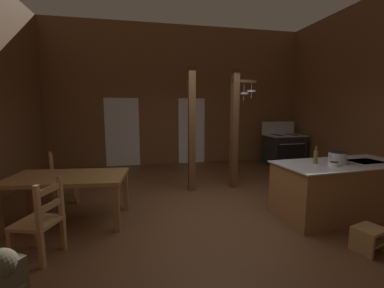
# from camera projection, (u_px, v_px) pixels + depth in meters

# --- Properties ---
(ground_plane) EXTENTS (8.57, 8.86, 0.10)m
(ground_plane) POSITION_uv_depth(u_px,v_px,m) (217.00, 217.00, 4.22)
(ground_plane) COLOR brown
(wall_back) EXTENTS (8.57, 0.14, 4.23)m
(wall_back) POSITION_uv_depth(u_px,v_px,m) (179.00, 96.00, 7.89)
(wall_back) COLOR brown
(wall_back) RESTS_ON ground_plane
(glazed_door_back_left) EXTENTS (1.00, 0.01, 2.05)m
(glazed_door_back_left) POSITION_uv_depth(u_px,v_px,m) (122.00, 132.00, 7.62)
(glazed_door_back_left) COLOR white
(glazed_door_back_left) RESTS_ON ground_plane
(glazed_panel_back_right) EXTENTS (0.84, 0.01, 2.05)m
(glazed_panel_back_right) POSITION_uv_depth(u_px,v_px,m) (192.00, 131.00, 8.05)
(glazed_panel_back_right) COLOR white
(glazed_panel_back_right) RESTS_ON ground_plane
(kitchen_island) EXTENTS (2.22, 1.11, 0.88)m
(kitchen_island) POSITION_uv_depth(u_px,v_px,m) (340.00, 189.00, 4.16)
(kitchen_island) COLOR olive
(kitchen_island) RESTS_ON ground_plane
(stove_range) EXTENTS (1.17, 0.86, 1.32)m
(stove_range) POSITION_uv_depth(u_px,v_px,m) (284.00, 149.00, 7.86)
(stove_range) COLOR #242424
(stove_range) RESTS_ON ground_plane
(support_post_with_pot_rack) EXTENTS (0.58, 0.25, 2.58)m
(support_post_with_pot_rack) POSITION_uv_depth(u_px,v_px,m) (236.00, 125.00, 5.50)
(support_post_with_pot_rack) COLOR brown
(support_post_with_pot_rack) RESTS_ON ground_plane
(support_post_center) EXTENTS (0.14, 0.14, 2.58)m
(support_post_center) POSITION_uv_depth(u_px,v_px,m) (192.00, 131.00, 5.27)
(support_post_center) COLOR brown
(support_post_center) RESTS_ON ground_plane
(step_stool) EXTENTS (0.42, 0.37, 0.30)m
(step_stool) POSITION_uv_depth(u_px,v_px,m) (369.00, 237.00, 3.13)
(step_stool) COLOR #9E7044
(step_stool) RESTS_ON ground_plane
(dining_table) EXTENTS (1.79, 1.08, 0.74)m
(dining_table) POSITION_uv_depth(u_px,v_px,m) (68.00, 181.00, 3.86)
(dining_table) COLOR olive
(dining_table) RESTS_ON ground_plane
(ladderback_chair_near_window) EXTENTS (0.56, 0.56, 0.95)m
(ladderback_chair_near_window) POSITION_uv_depth(u_px,v_px,m) (61.00, 179.00, 4.69)
(ladderback_chair_near_window) COLOR #9E7044
(ladderback_chair_near_window) RESTS_ON ground_plane
(ladderback_chair_by_post) EXTENTS (0.56, 0.56, 0.95)m
(ladderback_chair_by_post) POSITION_uv_depth(u_px,v_px,m) (41.00, 221.00, 2.95)
(ladderback_chair_by_post) COLOR #9E7044
(ladderback_chair_by_post) RESTS_ON ground_plane
(backpack) EXTENTS (0.38, 0.39, 0.60)m
(backpack) POSITION_uv_depth(u_px,v_px,m) (2.00, 281.00, 2.14)
(backpack) COLOR #4C4233
(backpack) RESTS_ON ground_plane
(stockpot_on_counter) EXTENTS (0.35, 0.28, 0.19)m
(stockpot_on_counter) POSITION_uv_depth(u_px,v_px,m) (338.00, 157.00, 4.05)
(stockpot_on_counter) COLOR #B7BABF
(stockpot_on_counter) RESTS_ON kitchen_island
(mixing_bowl_on_counter) EXTENTS (0.16, 0.16, 0.06)m
(mixing_bowl_on_counter) POSITION_uv_depth(u_px,v_px,m) (334.00, 164.00, 3.86)
(mixing_bowl_on_counter) COLOR silver
(mixing_bowl_on_counter) RESTS_ON kitchen_island
(bottle_tall_on_counter) EXTENTS (0.07, 0.07, 0.28)m
(bottle_tall_on_counter) POSITION_uv_depth(u_px,v_px,m) (316.00, 157.00, 4.03)
(bottle_tall_on_counter) COLOR brown
(bottle_tall_on_counter) RESTS_ON kitchen_island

